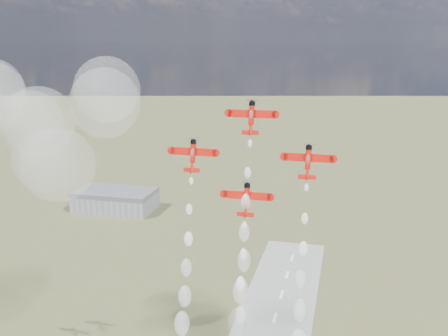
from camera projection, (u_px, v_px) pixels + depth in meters
hangar at (115, 200)px, 337.67m from camera, size 50.00×28.00×13.00m
plane_lead at (251, 117)px, 122.31m from camera, size 11.25×4.28×7.90m
plane_left at (193, 155)px, 125.44m from camera, size 11.25×4.28×7.90m
plane_right at (308, 161)px, 119.14m from camera, size 11.25×4.28×7.90m
plane_slot at (246, 199)px, 122.27m from camera, size 11.25×4.28×7.90m
smoke_trail_lead at (239, 332)px, 121.92m from camera, size 5.57×17.35×56.48m
drifted_smoke_cloud at (32, 112)px, 160.68m from camera, size 71.48×39.23×50.80m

